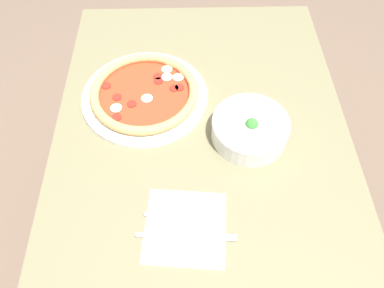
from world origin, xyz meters
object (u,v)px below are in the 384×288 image
Objects in this scene: pizza at (145,93)px; bowl at (250,128)px; fork at (184,215)px; knife at (181,236)px.

pizza is 1.79× the size of bowl.
pizza is 1.90× the size of fork.
pizza is 0.38m from fork.
knife is at bearing -95.48° from fork.
bowl is at bearing 59.96° from knife.
pizza reaches higher than fork.
bowl is 0.28m from fork.
knife is at bearing -33.36° from bowl.
pizza reaches higher than knife.
pizza is at bearing 106.66° from knife.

